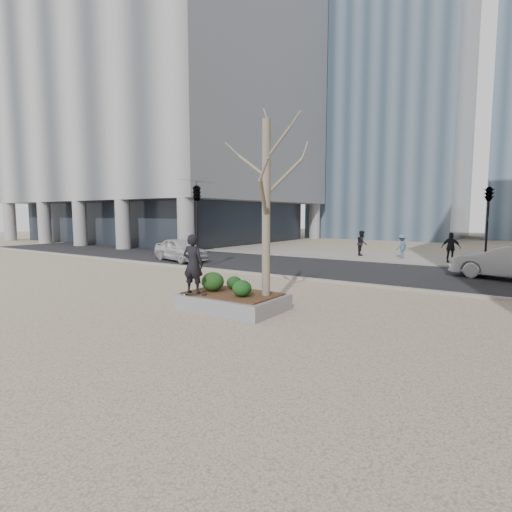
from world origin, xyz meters
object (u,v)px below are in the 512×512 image
Objects in this scene: police_car at (180,249)px; skateboard at (194,294)px; planter at (233,302)px; skateboarder at (193,264)px.

skateboard is at bearing -118.84° from police_car.
police_car reaches higher than planter.
police_car is at bearing 141.67° from planter.
skateboarder is at bearing 162.14° from skateboard.
planter is at bearing 26.45° from skateboard.
planter is 3.85× the size of skateboard.
skateboarder is (-0.83, -0.81, 1.17)m from planter.
skateboarder is (-0.00, 0.00, 0.91)m from skateboard.
planter is at bearing -149.24° from skateboarder.
police_car is (-10.04, 7.93, 0.50)m from planter.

